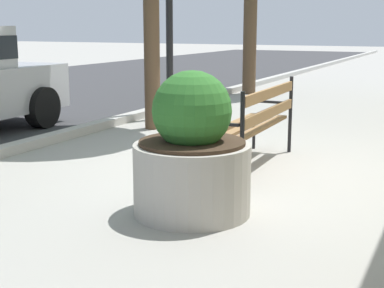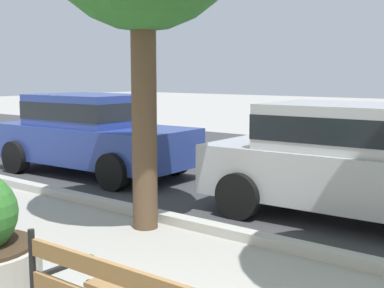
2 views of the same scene
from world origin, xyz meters
TOP-DOWN VIEW (x-y plane):
  - ground_plane at (0.00, 0.00)m, footprint 80.00×80.00m
  - curb_stone at (0.00, 2.90)m, footprint 60.00×0.20m
  - park_bench at (0.16, -0.04)m, footprint 1.81×0.56m
  - concrete_planter at (-1.61, -0.12)m, footprint 0.98×0.98m

SIDE VIEW (x-z plane):
  - ground_plane at x=0.00m, z-range 0.00..0.00m
  - curb_stone at x=0.00m, z-range 0.00..0.12m
  - concrete_planter at x=-1.61m, z-range -0.11..1.10m
  - park_bench at x=0.16m, z-range 0.07..1.02m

